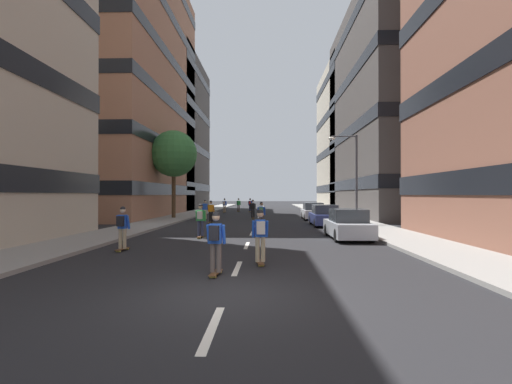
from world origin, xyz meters
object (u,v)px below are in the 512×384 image
object	(u,v)px
skater_6	(205,209)
skater_0	(253,208)
streetlamp_right	(351,169)
skater_8	(211,210)
skater_7	(122,226)
skater_1	(200,218)
skater_2	(224,204)
street_tree_near	(174,154)
skater_5	(260,233)
skater_3	(216,239)
skater_9	(261,213)
skater_4	(239,204)
parked_car_mid	(348,225)
parked_car_far	(324,216)
skater_10	(250,204)
parked_car_near	(313,212)

from	to	relation	value
skater_6	skater_0	bearing A→B (deg)	23.57
streetlamp_right	skater_8	size ratio (longest dim) A/B	3.65
skater_7	skater_1	bearing A→B (deg)	62.48
skater_2	street_tree_near	bearing A→B (deg)	-103.90
skater_0	skater_5	bearing A→B (deg)	-86.99
skater_7	skater_3	bearing A→B (deg)	-44.53
streetlamp_right	skater_9	distance (m)	7.76
skater_4	skater_7	bearing A→B (deg)	-93.31
streetlamp_right	skater_4	world-z (taller)	streetlamp_right
skater_5	parked_car_mid	bearing A→B (deg)	58.45
streetlamp_right	skater_6	distance (m)	13.38
skater_4	skater_3	bearing A→B (deg)	-86.33
street_tree_near	skater_2	bearing A→B (deg)	76.10
skater_3	skater_6	size ratio (longest dim) A/B	1.00
parked_car_mid	skater_7	xyz separation A→B (m)	(-9.85, -4.33, 0.32)
skater_3	skater_4	bearing A→B (deg)	93.67
parked_car_far	skater_3	distance (m)	17.20
street_tree_near	skater_6	xyz separation A→B (m)	(3.03, -0.80, -5.01)
skater_2	skater_7	size ratio (longest dim) A/B	1.00
skater_10	parked_car_far	bearing A→B (deg)	-72.92
parked_car_mid	streetlamp_right	world-z (taller)	streetlamp_right
skater_0	skater_5	distance (m)	22.71
parked_car_near	skater_9	size ratio (longest dim) A/B	2.47
skater_5	skater_8	distance (m)	17.73
parked_car_far	skater_5	size ratio (longest dim) A/B	2.47
streetlamp_right	skater_9	world-z (taller)	streetlamp_right
skater_9	skater_10	bearing A→B (deg)	94.72
skater_5	skater_9	distance (m)	12.70
parked_car_mid	skater_2	distance (m)	29.05
skater_2	skater_4	size ratio (longest dim) A/B	1.00
skater_3	skater_6	xyz separation A→B (m)	(-4.20, 22.46, -0.03)
parked_car_far	skater_2	size ratio (longest dim) A/B	2.47
parked_car_mid	skater_4	distance (m)	30.21
street_tree_near	skater_9	world-z (taller)	street_tree_near
skater_0	skater_3	distance (m)	24.30
parked_car_mid	skater_9	size ratio (longest dim) A/B	2.47
skater_8	skater_10	world-z (taller)	same
parked_car_mid	streetlamp_right	size ratio (longest dim) A/B	0.68
skater_7	skater_9	xyz separation A→B (m)	(5.36, 10.04, 0.00)
parked_car_mid	skater_8	world-z (taller)	skater_8
streetlamp_right	skater_0	size ratio (longest dim) A/B	3.65
skater_3	skater_7	size ratio (longest dim) A/B	1.00
skater_6	skater_10	size ratio (longest dim) A/B	1.00
street_tree_near	skater_2	size ratio (longest dim) A/B	4.51
skater_5	skater_6	world-z (taller)	same
parked_car_mid	skater_9	xyz separation A→B (m)	(-4.50, 5.71, 0.32)
skater_10	skater_6	bearing A→B (deg)	-102.88
skater_2	skater_4	distance (m)	2.39
parked_car_near	skater_9	xyz separation A→B (m)	(-4.50, -8.73, 0.32)
skater_6	skater_8	bearing A→B (deg)	-72.98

